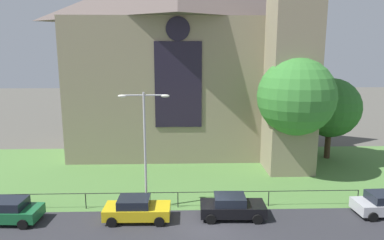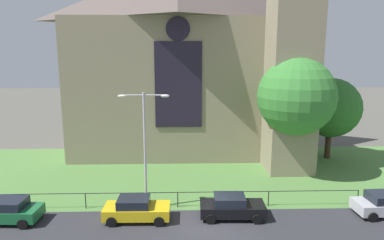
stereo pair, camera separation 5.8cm
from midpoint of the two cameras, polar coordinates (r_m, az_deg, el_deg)
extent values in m
plane|color=#56544C|center=(31.65, 1.24, -8.51)|extent=(160.00, 160.00, 0.00)
cube|color=#517F3D|center=(29.78, 1.45, -9.78)|extent=(120.00, 20.00, 0.01)
cube|color=gray|center=(38.18, -2.27, 5.60)|extent=(22.00, 12.00, 14.00)
cube|color=black|center=(32.10, -2.36, 5.85)|extent=(4.40, 0.16, 8.00)
cylinder|color=black|center=(32.06, -2.43, 14.97)|extent=(2.20, 0.15, 2.20)
cube|color=gray|center=(31.58, 16.22, 7.72)|extent=(4.00, 4.00, 18.00)
cylinder|color=black|center=(24.22, -2.45, -11.98)|extent=(25.47, 0.05, 0.05)
cylinder|color=black|center=(25.33, -17.37, -12.78)|extent=(0.07, 0.07, 1.10)
cylinder|color=black|center=(24.44, -2.44, -13.17)|extent=(0.06, 0.07, 1.10)
cylinder|color=black|center=(25.17, 12.59, -12.69)|extent=(0.06, 0.07, 1.10)
cylinder|color=black|center=(27.41, 25.87, -11.56)|extent=(0.07, 0.07, 1.10)
cylinder|color=#423021|center=(37.78, 21.65, -3.68)|extent=(0.57, 0.57, 3.02)
sphere|color=#2D6B28|center=(37.07, 22.05, 1.92)|extent=(5.94, 5.94, 5.94)
cylinder|color=brown|center=(31.27, 16.47, -4.89)|extent=(0.85, 0.85, 4.50)
sphere|color=#387F33|center=(30.36, 16.95, 3.76)|extent=(6.63, 6.63, 6.63)
cylinder|color=#B2B2B7|center=(23.27, -7.88, -5.33)|extent=(0.16, 0.16, 8.10)
cylinder|color=#B2B2B7|center=(22.60, -9.91, 4.09)|extent=(1.40, 0.10, 0.10)
cylinder|color=#B2B2B7|center=(22.44, -6.36, 4.14)|extent=(1.40, 0.10, 0.10)
ellipsoid|color=white|center=(22.71, -11.65, 3.94)|extent=(0.57, 0.26, 0.20)
ellipsoid|color=white|center=(22.40, -4.56, 4.03)|extent=(0.57, 0.26, 0.20)
cube|color=#196033|center=(25.37, -28.59, -13.47)|extent=(4.28, 2.01, 0.70)
cube|color=black|center=(25.04, -28.31, -12.21)|extent=(2.08, 1.70, 0.55)
cylinder|color=black|center=(24.10, -26.45, -15.33)|extent=(0.65, 0.25, 0.64)
cylinder|color=black|center=(25.55, -24.57, -13.65)|extent=(0.65, 0.25, 0.64)
cube|color=gold|center=(22.98, -9.17, -14.76)|extent=(4.23, 1.87, 0.70)
cube|color=black|center=(22.75, -9.74, -13.32)|extent=(2.03, 1.63, 0.55)
cylinder|color=black|center=(23.76, -5.21, -14.55)|extent=(0.64, 0.23, 0.64)
cylinder|color=black|center=(22.15, -5.57, -16.54)|extent=(0.64, 0.23, 0.64)
cylinder|color=black|center=(24.15, -12.40, -14.32)|extent=(0.64, 0.23, 0.64)
cylinder|color=black|center=(22.58, -13.34, -16.24)|extent=(0.64, 0.23, 0.64)
cube|color=black|center=(23.18, 6.71, -14.46)|extent=(4.26, 1.94, 0.70)
cube|color=black|center=(22.90, 6.24, -13.06)|extent=(2.05, 1.66, 0.55)
cylinder|color=black|center=(24.31, 10.00, -14.06)|extent=(0.65, 0.24, 0.64)
cylinder|color=black|center=(22.72, 10.79, -15.95)|extent=(0.65, 0.24, 0.64)
cylinder|color=black|center=(24.00, 2.84, -14.24)|extent=(0.65, 0.24, 0.64)
cylinder|color=black|center=(22.38, 3.07, -16.20)|extent=(0.65, 0.24, 0.64)
cylinder|color=black|center=(26.78, 25.82, -12.62)|extent=(0.65, 0.25, 0.64)
cylinder|color=black|center=(25.38, 27.88, -14.11)|extent=(0.65, 0.25, 0.64)
camera|label=1|loc=(0.03, -90.06, -0.01)|focal=31.96mm
camera|label=2|loc=(0.03, 89.94, 0.01)|focal=31.96mm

